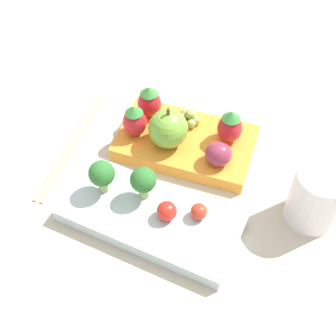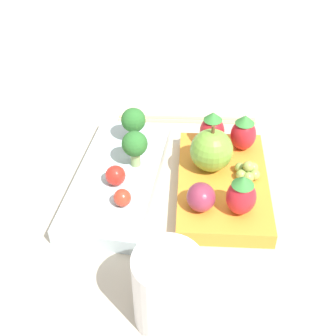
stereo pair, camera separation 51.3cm
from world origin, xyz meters
name	(u,v)px [view 1 (the left image)]	position (x,y,z in m)	size (l,w,h in m)	color
ground_plane	(164,183)	(0.00, 0.00, 0.00)	(4.00, 4.00, 0.00)	#BCB29E
bento_box_savoury	(148,217)	(0.00, 0.06, 0.01)	(0.24, 0.14, 0.02)	silver
bento_box_fruit	(186,143)	(-0.01, -0.07, 0.01)	(0.19, 0.12, 0.02)	orange
broccoli_floret_0	(102,174)	(0.07, 0.05, 0.05)	(0.03, 0.03, 0.05)	#93B770
broccoli_floret_1	(143,181)	(0.01, 0.04, 0.05)	(0.03, 0.03, 0.05)	#93B770
cherry_tomato_0	(199,212)	(-0.06, 0.05, 0.03)	(0.02, 0.02, 0.02)	red
cherry_tomato_1	(167,211)	(-0.02, 0.06, 0.03)	(0.02, 0.02, 0.02)	red
apple	(168,129)	(0.01, -0.06, 0.05)	(0.05, 0.05, 0.06)	#70A838
strawberry_0	(149,102)	(0.05, -0.10, 0.05)	(0.03, 0.03, 0.05)	red
strawberry_1	(230,127)	(-0.07, -0.08, 0.05)	(0.03, 0.03, 0.05)	red
strawberry_2	(135,121)	(0.06, -0.06, 0.05)	(0.03, 0.03, 0.05)	red
plum	(218,154)	(-0.06, -0.04, 0.04)	(0.04, 0.03, 0.03)	#892D47
grape_cluster	(189,118)	(-0.01, -0.10, 0.03)	(0.03, 0.03, 0.02)	#8EA84C
drinking_cup	(317,193)	(-0.19, 0.00, 0.04)	(0.07, 0.07, 0.08)	white
chopsticks_pair	(72,144)	(0.15, -0.03, 0.00)	(0.02, 0.21, 0.01)	tan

